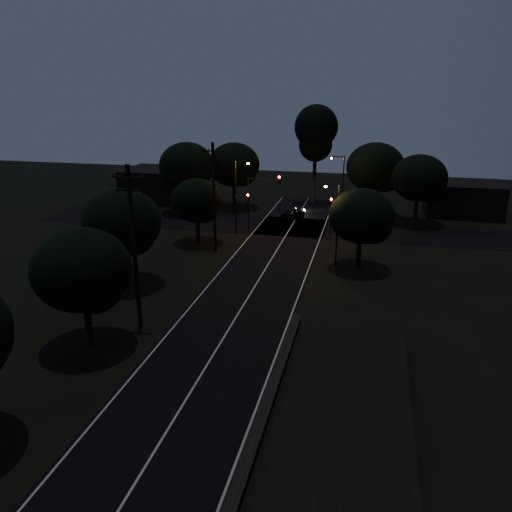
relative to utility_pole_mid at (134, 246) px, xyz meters
The scene contains 22 objects.
road_surface 18.13m from the utility_pole_mid, 69.58° to the left, with size 60.00×70.00×0.03m.
retaining_wall 18.95m from the utility_pole_mid, 41.14° to the right, with size 6.93×26.00×1.60m.
utility_pole_mid is the anchor object (origin of this frame).
utility_pole_far 17.00m from the utility_pole_mid, 90.00° to the left, with size 2.20×0.30×10.50m.
tree_left_b 3.69m from the utility_pole_mid, 119.82° to the right, with size 5.97×5.97×7.59m.
tree_left_c 8.12m from the utility_pole_mid, 121.90° to the left, with size 6.24×6.24×7.88m.
tree_left_d 19.09m from the utility_pole_mid, 96.98° to the left, with size 5.26×5.26×6.67m.
tree_far_nw 34.97m from the utility_pole_mid, 94.53° to the left, with size 6.71×6.71×8.50m.
tree_far_w 31.82m from the utility_pole_mid, 104.11° to the left, with size 6.93×6.93×8.84m.
tree_far_ne 38.05m from the utility_pole_mid, 66.37° to the left, with size 7.08×7.08×8.95m.
tree_far_e 37.75m from the utility_pole_mid, 57.60° to the left, with size 6.34×6.34×8.05m.
tree_right_a 20.60m from the utility_pole_mid, 46.35° to the left, with size 5.66×5.66×7.20m.
tall_pine 40.78m from the utility_pole_mid, 80.07° to the left, with size 5.78×5.78×13.14m.
building_left 39.72m from the utility_pole_mid, 110.73° to the left, with size 10.00×8.00×4.40m, color black.
building_right 46.19m from the utility_pole_mid, 55.62° to the left, with size 9.00×7.00×4.00m, color black.
signal_left 25.19m from the utility_pole_mid, 86.79° to the left, with size 0.28×0.35×4.10m.
signal_right 27.30m from the utility_pole_mid, 67.01° to the left, with size 0.28×0.35×4.10m.
signal_mast 25.22m from the utility_pole_mid, 82.96° to the left, with size 3.70×0.35×6.25m.
streetlight_a 23.04m from the utility_pole_mid, 88.27° to the left, with size 1.66×0.26×8.00m.
streetlight_b 31.15m from the utility_pole_mid, 68.70° to the left, with size 1.66×0.26×8.00m.
streetlight_c 19.15m from the utility_pole_mid, 51.74° to the left, with size 1.46×0.26×7.50m.
car 31.90m from the utility_pole_mid, 79.80° to the left, with size 1.58×3.92×1.33m, color black.
Camera 1 is at (8.58, -13.00, 15.66)m, focal length 35.00 mm.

